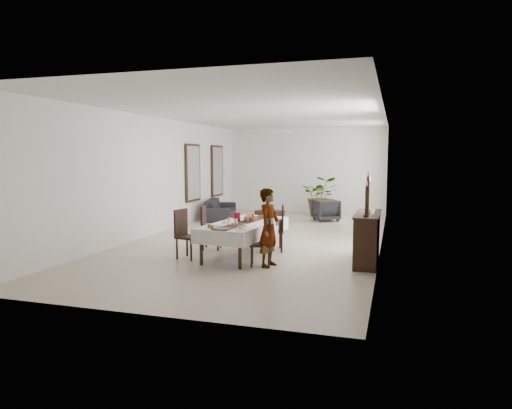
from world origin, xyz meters
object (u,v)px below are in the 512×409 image
red_pitcher (237,217)px  sofa (220,209)px  dining_table_top (244,224)px  sideboard_body (367,239)px  woman (269,228)px

red_pitcher → sofa: red_pitcher is taller
dining_table_top → sofa: dining_table_top is taller
red_pitcher → sofa: bearing=115.0°
sideboard_body → sofa: sideboard_body is taller
woman → red_pitcher: bearing=57.1°
red_pitcher → sideboard_body: bearing=-0.8°
sideboard_body → sofa: 7.39m
woman → sofa: (-3.40, 6.13, -0.43)m
woman → sideboard_body: (1.80, 0.87, -0.27)m
red_pitcher → woman: size_ratio=0.13×
dining_table_top → sideboard_body: size_ratio=1.41×
dining_table_top → red_pitcher: (-0.22, 0.17, 0.13)m
red_pitcher → sofa: size_ratio=0.08×
red_pitcher → woman: bearing=-43.2°
sofa → red_pitcher: bearing=-169.9°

